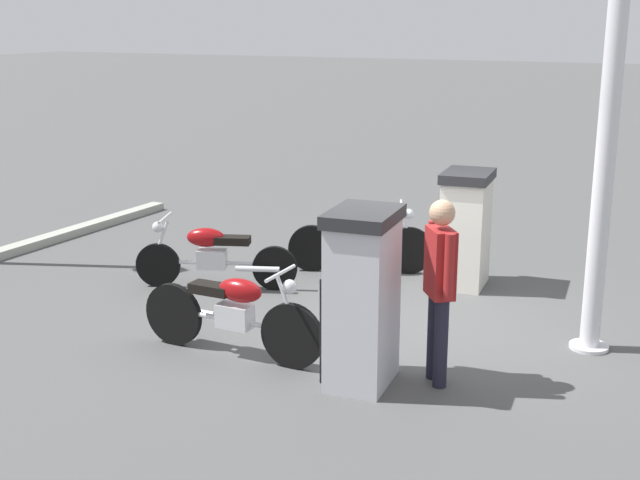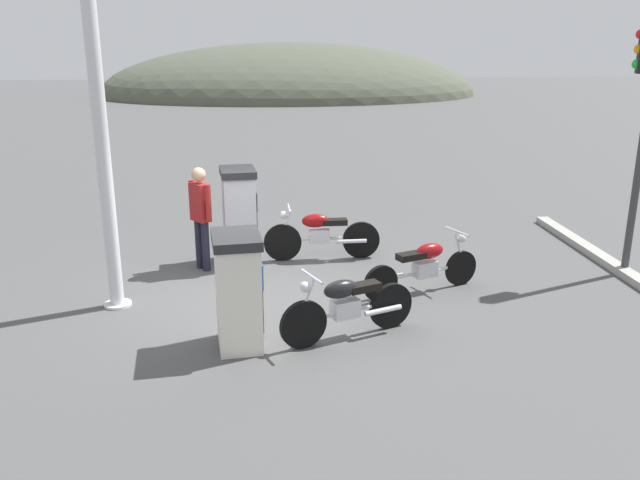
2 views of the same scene
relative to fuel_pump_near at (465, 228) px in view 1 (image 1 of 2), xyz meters
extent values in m
plane|color=#4C4C4C|center=(0.31, 1.66, -0.75)|extent=(120.00, 120.00, 0.00)
cube|color=silver|center=(0.00, 0.00, -0.07)|extent=(0.59, 0.78, 1.36)
cube|color=#1E478C|center=(0.28, 0.02, 0.23)|extent=(0.08, 0.51, 0.32)
cube|color=#262628|center=(0.00, 0.00, 0.67)|extent=(0.65, 0.85, 0.12)
cylinder|color=black|center=(0.29, 0.25, -0.28)|extent=(0.05, 0.05, 0.88)
cube|color=silver|center=(0.00, 3.32, 0.02)|extent=(0.59, 0.78, 1.54)
cube|color=black|center=(0.27, 3.34, 0.36)|extent=(0.08, 0.51, 0.32)
cube|color=#262628|center=(0.00, 3.32, 0.85)|extent=(0.65, 0.86, 0.12)
cylinder|color=black|center=(0.29, 3.56, -0.21)|extent=(0.05, 0.05, 1.00)
cylinder|color=black|center=(0.80, -0.17, -0.43)|extent=(0.62, 0.29, 0.64)
cylinder|color=black|center=(2.02, 0.30, -0.43)|extent=(0.62, 0.29, 0.64)
cube|color=silver|center=(1.36, 0.05, -0.33)|extent=(0.41, 0.32, 0.24)
cylinder|color=silver|center=(1.41, 0.07, -0.38)|extent=(0.93, 0.40, 0.05)
ellipsoid|color=black|center=(1.30, 0.03, -0.05)|extent=(0.53, 0.38, 0.24)
cube|color=black|center=(1.61, 0.15, -0.08)|extent=(0.48, 0.34, 0.10)
cylinder|color=silver|center=(0.84, -0.15, -0.13)|extent=(0.26, 0.13, 0.57)
cylinder|color=silver|center=(0.91, -0.12, 0.19)|extent=(0.23, 0.54, 0.04)
sphere|color=silver|center=(0.82, -0.16, 0.07)|extent=(0.18, 0.18, 0.14)
cylinder|color=silver|center=(1.88, 0.12, -0.41)|extent=(0.54, 0.26, 0.07)
cylinder|color=black|center=(0.74, 3.30, -0.42)|extent=(0.66, 0.07, 0.66)
cylinder|color=black|center=(2.14, 3.30, -0.42)|extent=(0.66, 0.07, 0.66)
cube|color=silver|center=(1.39, 3.30, -0.32)|extent=(0.36, 0.20, 0.24)
cylinder|color=silver|center=(1.44, 3.30, -0.37)|extent=(1.05, 0.06, 0.05)
ellipsoid|color=maroon|center=(1.32, 3.30, -0.04)|extent=(0.48, 0.22, 0.24)
cube|color=black|center=(1.66, 3.30, -0.07)|extent=(0.44, 0.20, 0.10)
cylinder|color=silver|center=(0.78, 3.30, -0.12)|extent=(0.26, 0.04, 0.57)
cylinder|color=silver|center=(0.86, 3.30, 0.20)|extent=(0.04, 0.56, 0.04)
sphere|color=silver|center=(0.76, 3.30, 0.08)|extent=(0.14, 0.14, 0.14)
cylinder|color=silver|center=(1.94, 3.18, -0.40)|extent=(0.55, 0.07, 0.07)
cylinder|color=black|center=(3.47, 1.77, -0.47)|extent=(0.55, 0.26, 0.57)
cylinder|color=black|center=(2.07, 1.24, -0.47)|extent=(0.55, 0.26, 0.57)
cube|color=silver|center=(2.82, 1.52, -0.37)|extent=(0.41, 0.32, 0.24)
cylinder|color=silver|center=(2.77, 1.50, -0.42)|extent=(1.07, 0.45, 0.05)
ellipsoid|color=maroon|center=(2.88, 1.54, -0.09)|extent=(0.53, 0.38, 0.24)
cube|color=black|center=(2.57, 1.42, -0.12)|extent=(0.48, 0.34, 0.10)
cylinder|color=silver|center=(3.43, 1.75, -0.17)|extent=(0.26, 0.13, 0.57)
cylinder|color=silver|center=(3.36, 1.73, 0.15)|extent=(0.23, 0.54, 0.04)
sphere|color=silver|center=(3.45, 1.76, 0.03)|extent=(0.18, 0.18, 0.14)
cylinder|color=silver|center=(2.22, 1.42, -0.45)|extent=(0.54, 0.26, 0.07)
cylinder|color=#1E1E2D|center=(-0.57, 2.92, -0.33)|extent=(0.18, 0.18, 0.85)
cylinder|color=#1E1E2D|center=(-0.69, 3.08, -0.33)|extent=(0.18, 0.18, 0.85)
cube|color=maroon|center=(-0.63, 3.00, 0.42)|extent=(0.37, 0.41, 0.63)
cylinder|color=maroon|center=(-0.49, 2.81, 0.45)|extent=(0.13, 0.13, 0.60)
cylinder|color=maroon|center=(-0.78, 3.20, 0.45)|extent=(0.13, 0.13, 0.60)
sphere|color=tan|center=(-0.63, 3.00, 0.88)|extent=(0.33, 0.33, 0.24)
cylinder|color=silver|center=(-1.80, 1.52, 1.44)|extent=(0.20, 0.20, 4.38)
cylinder|color=silver|center=(-1.80, 1.52, -0.73)|extent=(0.40, 0.40, 0.04)
cube|color=#9E9E93|center=(6.31, 1.66, -0.69)|extent=(0.44, 7.16, 0.12)
camera|label=1|loc=(-2.84, 10.04, 2.56)|focal=47.06mm
camera|label=2|loc=(0.16, -7.67, 2.98)|focal=36.67mm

